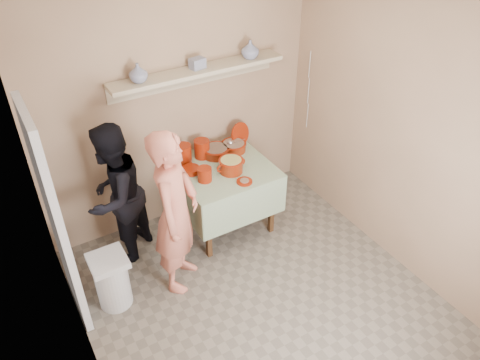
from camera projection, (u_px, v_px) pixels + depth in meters
ground at (267, 310)px, 4.29m from camera, size 3.50×3.50×0.00m
tile_panel at (56, 221)px, 3.77m from camera, size 0.06×0.70×2.00m
plate_stack_a at (184, 154)px, 4.85m from camera, size 0.16×0.16×0.21m
plate_stack_b at (202, 149)px, 4.95m from camera, size 0.17×0.17×0.20m
bowl_stack at (205, 174)px, 4.61m from camera, size 0.14×0.14×0.14m
empty_bowl at (191, 170)px, 4.75m from camera, size 0.18×0.18×0.05m
propped_lid at (240, 134)px, 5.17m from camera, size 0.27×0.15×0.25m
vase_right at (250, 49)px, 4.69m from camera, size 0.20×0.20×0.19m
vase_left at (138, 73)px, 4.21m from camera, size 0.24×0.24×0.18m
ceramic_box at (197, 63)px, 4.49m from camera, size 0.16×0.13×0.10m
person_cook at (176, 213)px, 4.14m from camera, size 0.69×0.71×1.64m
person_helper at (115, 196)px, 4.47m from camera, size 0.92×0.90×1.49m
room_shell at (275, 163)px, 3.36m from camera, size 3.04×3.54×2.62m
serving_table at (223, 176)px, 4.92m from camera, size 0.97×0.97×0.76m
cazuela_meat_a at (216, 151)px, 4.99m from camera, size 0.30×0.30×0.10m
cazuela_meat_b at (234, 146)px, 5.08m from camera, size 0.28×0.28×0.10m
ladle at (231, 143)px, 5.03m from camera, size 0.08×0.26×0.19m
cazuela_rice at (231, 165)px, 4.73m from camera, size 0.33×0.25×0.14m
front_plate at (244, 181)px, 4.62m from camera, size 0.16×0.16×0.03m
wall_shelf at (197, 72)px, 4.56m from camera, size 1.80×0.25×0.21m
trash_bin at (112, 280)px, 4.20m from camera, size 0.32×0.32×0.56m
electrical_cord at (308, 91)px, 5.22m from camera, size 0.01×0.05×0.90m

